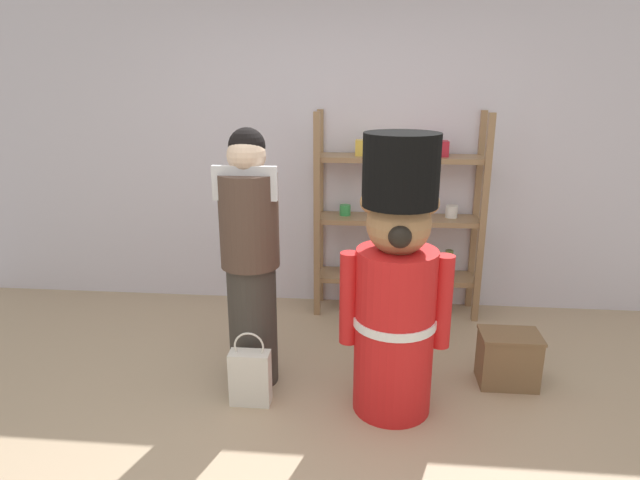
# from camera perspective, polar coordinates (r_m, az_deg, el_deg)

# --- Properties ---
(ground_plane) EXTENTS (6.40, 6.40, 0.00)m
(ground_plane) POSITION_cam_1_polar(r_m,az_deg,el_deg) (3.00, -1.09, -22.56)
(ground_plane) COLOR tan
(back_wall) EXTENTS (6.40, 0.12, 2.60)m
(back_wall) POSITION_cam_1_polar(r_m,az_deg,el_deg) (4.55, 1.92, 9.22)
(back_wall) COLOR silver
(back_wall) RESTS_ON ground_plane
(merchandise_shelf) EXTENTS (1.34, 0.35, 1.65)m
(merchandise_shelf) POSITION_cam_1_polar(r_m,az_deg,el_deg) (4.42, 8.24, 2.46)
(merchandise_shelf) COLOR #93704C
(merchandise_shelf) RESTS_ON ground_plane
(teddy_bear_guard) EXTENTS (0.63, 0.47, 1.63)m
(teddy_bear_guard) POSITION_cam_1_polar(r_m,az_deg,el_deg) (3.07, 8.00, -4.87)
(teddy_bear_guard) COLOR red
(teddy_bear_guard) RESTS_ON ground_plane
(person_shopper) EXTENTS (0.38, 0.36, 1.62)m
(person_shopper) POSITION_cam_1_polar(r_m,az_deg,el_deg) (3.34, -7.34, -1.82)
(person_shopper) COLOR #38332D
(person_shopper) RESTS_ON ground_plane
(shopping_bag) EXTENTS (0.24, 0.12, 0.47)m
(shopping_bag) POSITION_cam_1_polar(r_m,az_deg,el_deg) (3.37, -7.36, -14.07)
(shopping_bag) COLOR silver
(shopping_bag) RESTS_ON ground_plane
(display_crate) EXTENTS (0.37, 0.26, 0.35)m
(display_crate) POSITION_cam_1_polar(r_m,az_deg,el_deg) (3.73, 19.19, -11.71)
(display_crate) COLOR brown
(display_crate) RESTS_ON ground_plane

